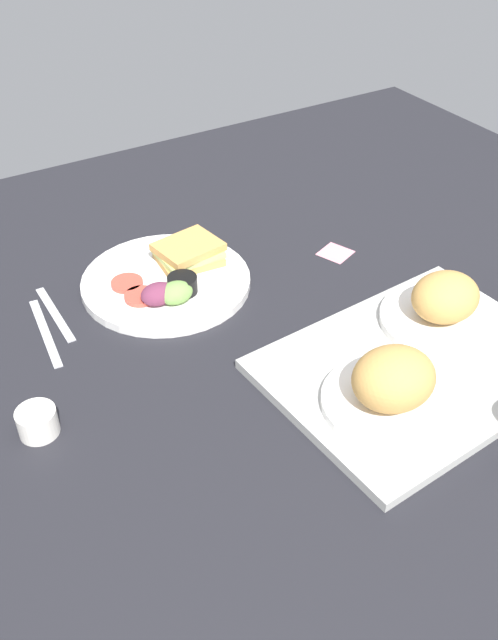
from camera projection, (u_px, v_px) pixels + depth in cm
name	position (u px, v px, depth cm)	size (l,w,h in cm)	color
ground_plane	(250.00, 333.00, 116.88)	(190.00, 150.00, 3.00)	black
serving_tray	(417.00, 366.00, 106.80)	(45.00, 33.00, 1.60)	#B2B2AD
bread_plate_near	(445.00, 307.00, 111.75)	(20.85, 20.85, 9.16)	white
bread_plate_far	(392.00, 387.00, 96.34)	(19.26, 19.26, 9.71)	white
plate_with_salad	(170.00, 278.00, 124.09)	(30.15, 30.15, 5.40)	white
espresso_cup	(38.00, 422.00, 95.94)	(5.60, 5.60, 4.00)	silver
fork	(55.00, 313.00, 118.19)	(17.00, 1.40, 0.50)	#B7B7BC
knife	(45.00, 332.00, 114.27)	(19.00, 1.40, 0.50)	#B7B7BC
sticky_note	(335.00, 253.00, 133.53)	(5.60, 5.60, 0.12)	pink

